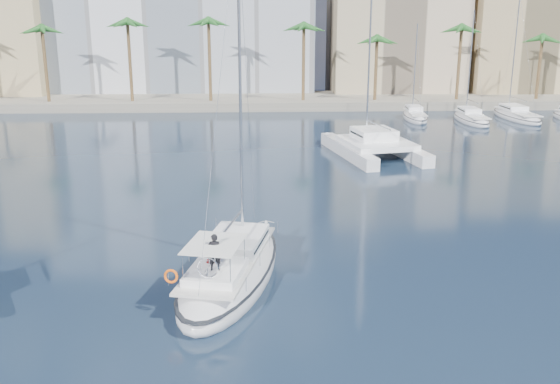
{
  "coord_description": "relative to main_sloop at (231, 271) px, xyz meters",
  "views": [
    {
      "loc": [
        -0.15,
        -30.13,
        12.62
      ],
      "look_at": [
        1.15,
        1.5,
        3.63
      ],
      "focal_mm": 40.0,
      "sensor_mm": 36.0,
      "label": 1
    }
  ],
  "objects": [
    {
      "name": "building_beige",
      "position": [
        23.4,
        71.68,
        9.45
      ],
      "size": [
        20.0,
        14.0,
        20.0
      ],
      "primitive_type": "cube",
      "color": "tan",
      "rests_on": "ground"
    },
    {
      "name": "building_tan_right",
      "position": [
        43.4,
        69.68,
        8.45
      ],
      "size": [
        18.0,
        12.0,
        18.0
      ],
      "primitive_type": "cube",
      "color": "tan",
      "rests_on": "ground"
    },
    {
      "name": "building_modern",
      "position": [
        -10.6,
        74.68,
        13.45
      ],
      "size": [
        42.0,
        16.0,
        28.0
      ],
      "primitive_type": "cube",
      "color": "silver",
      "rests_on": "ground"
    },
    {
      "name": "moored_yacht_b",
      "position": [
        27.9,
        46.68,
        -0.55
      ],
      "size": [
        3.32,
        10.83,
        13.72
      ],
      "primitive_type": null,
      "rotation": [
        0.0,
        0.0,
        -0.02
      ],
      "color": "silver",
      "rests_on": "ground"
    },
    {
      "name": "palm_centre",
      "position": [
        1.4,
        58.68,
        9.73
      ],
      "size": [
        3.6,
        3.6,
        12.3
      ],
      "color": "brown",
      "rests_on": "ground"
    },
    {
      "name": "ground",
      "position": [
        1.4,
        1.68,
        -0.55
      ],
      "size": [
        160.0,
        160.0,
        0.0
      ],
      "primitive_type": "plane",
      "color": "black",
      "rests_on": "ground"
    },
    {
      "name": "catamaran",
      "position": [
        12.37,
        28.15,
        0.61
      ],
      "size": [
        8.65,
        13.53,
        18.2
      ],
      "rotation": [
        0.0,
        0.0,
        0.2
      ],
      "color": "silver",
      "rests_on": "ground"
    },
    {
      "name": "moored_yacht_a",
      "position": [
        21.4,
        48.68,
        -0.55
      ],
      "size": [
        3.37,
        9.52,
        11.9
      ],
      "primitive_type": null,
      "rotation": [
        0.0,
        0.0,
        -0.07
      ],
      "color": "silver",
      "rests_on": "ground"
    },
    {
      "name": "palm_right",
      "position": [
        35.4,
        58.68,
        9.73
      ],
      "size": [
        3.6,
        3.6,
        12.3
      ],
      "color": "brown",
      "rests_on": "ground"
    },
    {
      "name": "main_sloop",
      "position": [
        0.0,
        0.0,
        0.0
      ],
      "size": [
        6.5,
        12.89,
        18.31
      ],
      "rotation": [
        0.0,
        0.0,
        -0.22
      ],
      "color": "silver",
      "rests_on": "ground"
    },
    {
      "name": "quay",
      "position": [
        1.4,
        62.68,
        0.05
      ],
      "size": [
        120.0,
        14.0,
        1.2
      ],
      "primitive_type": "cube",
      "color": "gray",
      "rests_on": "ground"
    },
    {
      "name": "seagull",
      "position": [
        1.88,
        7.51,
        -0.05
      ],
      "size": [
        0.99,
        0.42,
        0.18
      ],
      "color": "silver",
      "rests_on": "ground"
    },
    {
      "name": "palm_left",
      "position": [
        -32.6,
        58.68,
        9.73
      ],
      "size": [
        3.6,
        3.6,
        12.3
      ],
      "color": "brown",
      "rests_on": "ground"
    },
    {
      "name": "moored_yacht_c",
      "position": [
        34.4,
        48.68,
        -0.55
      ],
      "size": [
        3.98,
        12.33,
        15.54
      ],
      "primitive_type": null,
      "rotation": [
        0.0,
        0.0,
        0.03
      ],
      "color": "silver",
      "rests_on": "ground"
    }
  ]
}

